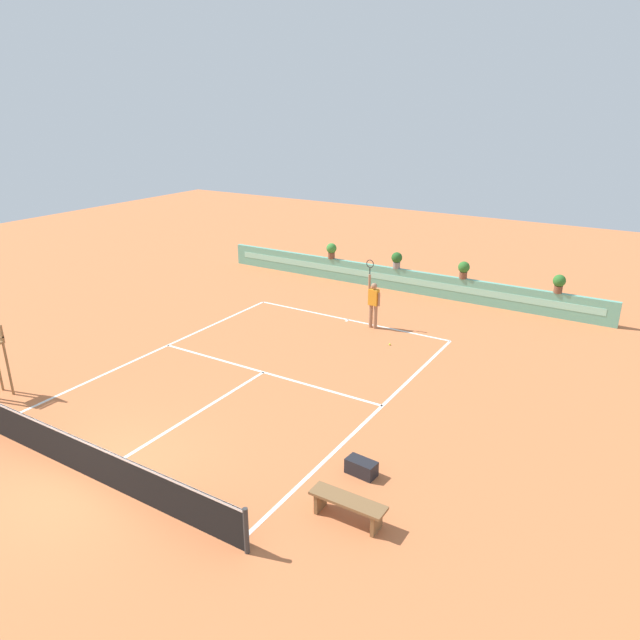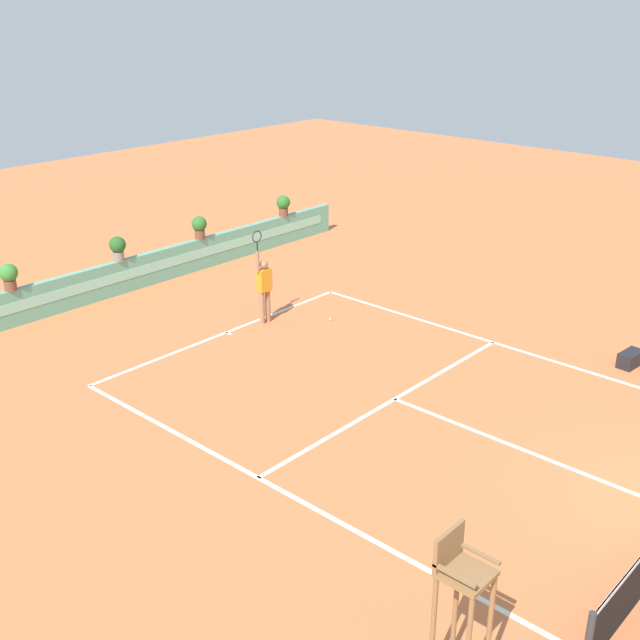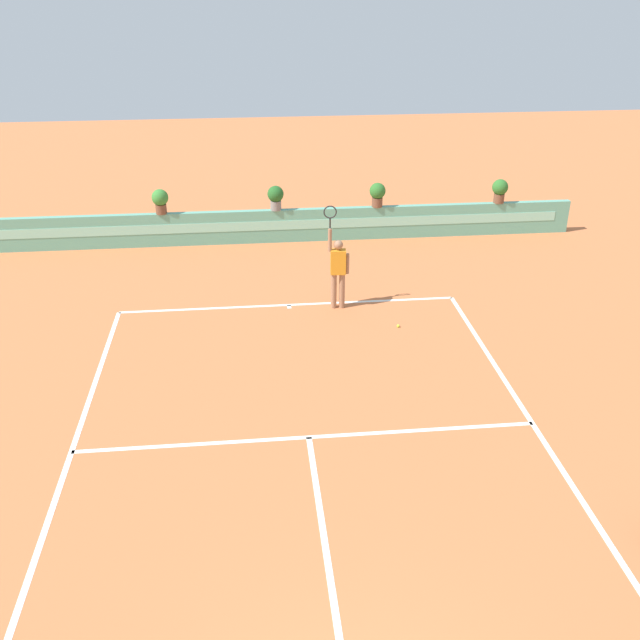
% 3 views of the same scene
% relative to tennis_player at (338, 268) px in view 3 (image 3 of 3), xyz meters
% --- Properties ---
extents(ground_plane, '(60.00, 60.00, 0.00)m').
position_rel_tennis_player_xyz_m(ground_plane, '(-1.17, -5.64, -1.05)').
color(ground_plane, '#C66B3D').
extents(court_lines, '(8.32, 11.94, 0.01)m').
position_rel_tennis_player_xyz_m(court_lines, '(-1.17, -4.92, -1.05)').
color(court_lines, white).
rests_on(court_lines, ground).
extents(back_wall_barrier, '(18.00, 0.21, 1.00)m').
position_rel_tennis_player_xyz_m(back_wall_barrier, '(-1.17, 4.75, -0.55)').
color(back_wall_barrier, '#60A88E').
rests_on(back_wall_barrier, ground).
extents(tennis_player, '(0.62, 0.25, 2.58)m').
position_rel_tennis_player_xyz_m(tennis_player, '(0.00, 0.00, 0.00)').
color(tennis_player, '#9E7051').
rests_on(tennis_player, ground).
extents(tennis_ball_near_baseline, '(0.07, 0.07, 0.07)m').
position_rel_tennis_player_xyz_m(tennis_ball_near_baseline, '(1.27, -1.20, -1.02)').
color(tennis_ball_near_baseline, '#CCE033').
rests_on(tennis_ball_near_baseline, ground).
extents(potted_plant_centre, '(0.48, 0.48, 0.72)m').
position_rel_tennis_player_xyz_m(potted_plant_centre, '(-1.25, 4.75, 0.36)').
color(potted_plant_centre, gray).
rests_on(potted_plant_centre, back_wall_barrier).
extents(potted_plant_left, '(0.48, 0.48, 0.72)m').
position_rel_tennis_player_xyz_m(potted_plant_left, '(-4.59, 4.75, 0.36)').
color(potted_plant_left, brown).
rests_on(potted_plant_left, back_wall_barrier).
extents(potted_plant_right, '(0.48, 0.48, 0.72)m').
position_rel_tennis_player_xyz_m(potted_plant_right, '(1.79, 4.75, 0.36)').
color(potted_plant_right, brown).
rests_on(potted_plant_right, back_wall_barrier).
extents(potted_plant_far_right, '(0.48, 0.48, 0.72)m').
position_rel_tennis_player_xyz_m(potted_plant_far_right, '(5.56, 4.75, 0.36)').
color(potted_plant_far_right, brown).
rests_on(potted_plant_far_right, back_wall_barrier).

